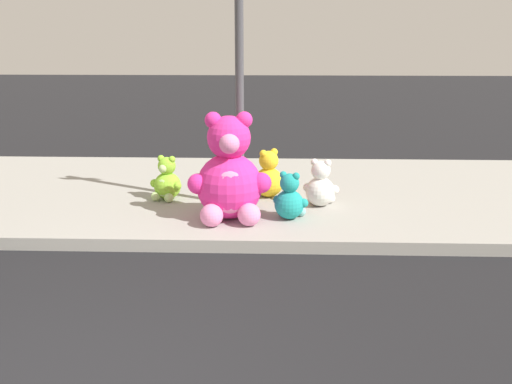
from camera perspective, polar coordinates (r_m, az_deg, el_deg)
sidewalk at (r=8.87m, az=-7.64°, el=-0.17°), size 28.00×4.40×0.15m
sign_pole at (r=7.66m, az=-1.59°, el=11.02°), size 0.56×0.11×3.20m
plush_pink_large at (r=7.27m, az=-2.56°, el=1.44°), size 1.02×0.91×1.32m
plush_teal at (r=7.35m, az=3.25°, el=-0.75°), size 0.43×0.43×0.60m
plush_lavender at (r=8.69m, az=-3.09°, el=1.55°), size 0.35×0.40×0.52m
plush_yellow at (r=8.32m, az=1.12°, el=1.39°), size 0.48×0.49×0.68m
plush_white at (r=7.93m, az=6.19°, el=0.49°), size 0.47×0.45×0.63m
plush_lime at (r=8.27m, az=-8.53°, el=0.96°), size 0.45×0.43×0.61m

